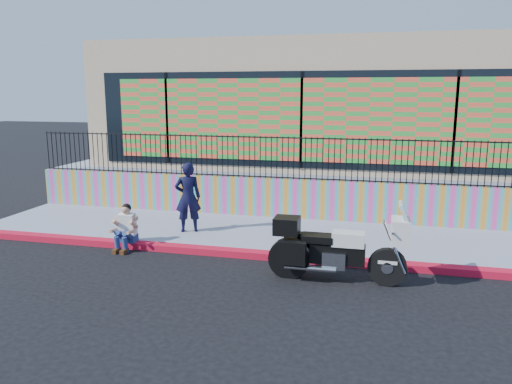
% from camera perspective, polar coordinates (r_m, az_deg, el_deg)
% --- Properties ---
extents(ground, '(90.00, 90.00, 0.00)m').
position_cam_1_polar(ground, '(11.22, 1.71, -7.65)').
color(ground, black).
rests_on(ground, ground).
extents(red_curb, '(16.00, 0.30, 0.15)m').
position_cam_1_polar(red_curb, '(11.20, 1.71, -7.29)').
color(red_curb, '#B60D2A').
rests_on(red_curb, ground).
extents(sidewalk, '(16.00, 3.00, 0.15)m').
position_cam_1_polar(sidewalk, '(12.74, 3.29, -4.98)').
color(sidewalk, '#888FA3').
rests_on(sidewalk, ground).
extents(mural_wall, '(16.00, 0.20, 1.10)m').
position_cam_1_polar(mural_wall, '(14.12, 4.51, -0.76)').
color(mural_wall, '#EB3D9C').
rests_on(mural_wall, sidewalk).
extents(metal_fence, '(15.80, 0.04, 1.20)m').
position_cam_1_polar(metal_fence, '(13.92, 4.59, 3.87)').
color(metal_fence, black).
rests_on(metal_fence, mural_wall).
extents(elevated_platform, '(16.00, 10.00, 1.25)m').
position_cam_1_polar(elevated_platform, '(19.10, 7.02, 2.14)').
color(elevated_platform, '#888FA3').
rests_on(elevated_platform, ground).
extents(storefront_building, '(14.00, 8.06, 4.00)m').
position_cam_1_polar(storefront_building, '(18.65, 7.14, 10.02)').
color(storefront_building, tan).
rests_on(storefront_building, elevated_platform).
extents(police_motorcycle, '(2.64, 0.87, 1.64)m').
position_cam_1_polar(police_motorcycle, '(9.88, 9.01, -6.25)').
color(police_motorcycle, black).
rests_on(police_motorcycle, ground).
extents(police_officer, '(0.77, 0.65, 1.78)m').
position_cam_1_polar(police_officer, '(12.73, -7.78, -0.59)').
color(police_officer, black).
rests_on(police_officer, sidewalk).
extents(seated_man, '(0.54, 0.71, 1.06)m').
position_cam_1_polar(seated_man, '(12.10, -14.77, -4.39)').
color(seated_man, navy).
rests_on(seated_man, ground).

